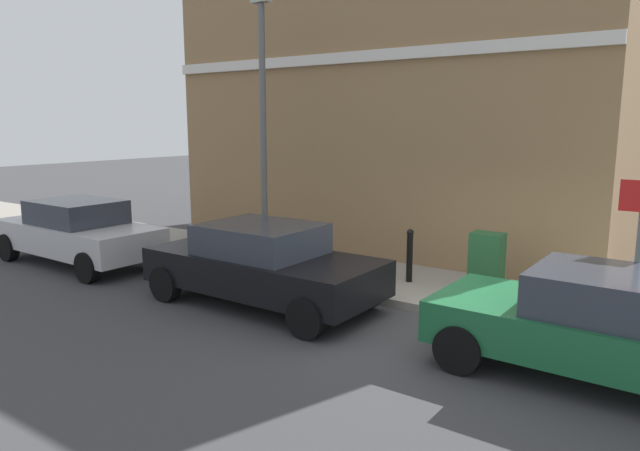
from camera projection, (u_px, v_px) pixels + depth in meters
name	position (u px, v px, depth m)	size (l,w,h in m)	color
ground	(427.00, 331.00, 8.95)	(80.00, 80.00, 0.00)	#38383A
sidewalk	(232.00, 254.00, 13.88)	(2.52, 30.00, 0.15)	gray
corner_building	(413.00, 89.00, 15.15)	(6.12, 10.76, 8.12)	olive
car_green	(609.00, 326.00, 7.06)	(1.94, 4.28, 1.41)	#195933
car_black	(263.00, 264.00, 10.11)	(1.98, 4.30, 1.45)	black
car_silver	(78.00, 232.00, 13.06)	(1.90, 4.35, 1.47)	#B7B7BC
utility_cabinet	(486.00, 267.00, 10.12)	(0.46, 0.61, 1.15)	#1E4C28
bollard_near_cabinet	(410.00, 254.00, 11.07)	(0.14, 0.14, 1.04)	black
bollard_far_kerb	(325.00, 254.00, 11.02)	(0.14, 0.14, 1.04)	black
street_sign	(640.00, 235.00, 7.97)	(0.08, 0.60, 2.30)	#59595B
lamppost	(263.00, 118.00, 12.41)	(0.20, 0.44, 5.72)	#59595B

